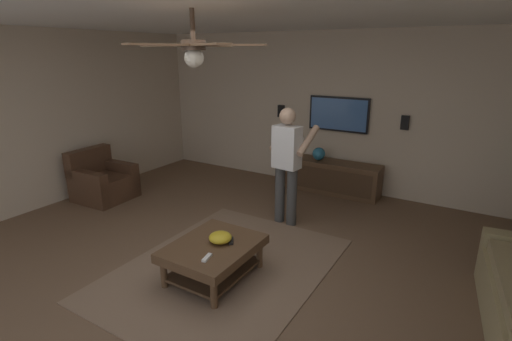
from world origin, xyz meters
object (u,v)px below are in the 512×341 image
at_px(wall_speaker_right, 281,111).
at_px(ceiling_fan, 195,48).
at_px(coffee_table, 213,253).
at_px(wall_speaker_left, 405,123).
at_px(remote_white, 207,258).
at_px(person_standing, 287,160).
at_px(remote_black, 231,241).
at_px(media_console, 330,177).
at_px(tv, 339,114).
at_px(vase_round, 319,154).
at_px(armchair, 103,182).
at_px(bowl, 220,237).

bearing_deg(wall_speaker_right, ceiling_fan, -162.99).
relative_size(coffee_table, wall_speaker_left, 4.55).
bearing_deg(remote_white, person_standing, -8.14).
height_order(person_standing, remote_black, person_standing).
height_order(person_standing, wall_speaker_left, person_standing).
height_order(person_standing, ceiling_fan, ceiling_fan).
xyz_separation_m(person_standing, wall_speaker_left, (1.77, -1.16, 0.35)).
xyz_separation_m(media_console, ceiling_fan, (-3.49, -0.04, 2.09)).
bearing_deg(person_standing, tv, 4.15).
height_order(media_console, remote_white, media_console).
xyz_separation_m(remote_black, wall_speaker_left, (3.28, -1.05, 0.87)).
bearing_deg(remote_white, wall_speaker_left, -27.24).
bearing_deg(wall_speaker_right, vase_round, -107.39).
bearing_deg(armchair, vase_round, 34.85).
bearing_deg(wall_speaker_right, tv, -90.68).
xyz_separation_m(bowl, wall_speaker_left, (3.35, -1.14, 0.82)).
bearing_deg(wall_speaker_left, tv, 90.70).
xyz_separation_m(person_standing, remote_black, (-1.51, -0.11, -0.52)).
bearing_deg(media_console, ceiling_fan, 0.64).
bearing_deg(remote_white, coffee_table, 14.66).
relative_size(wall_speaker_left, wall_speaker_right, 1.00).
bearing_deg(person_standing, media_console, 3.73).
distance_m(bowl, remote_white, 0.36).
bearing_deg(remote_black, media_console, -31.98).
relative_size(armchair, coffee_table, 0.85).
bearing_deg(ceiling_fan, coffee_table, 23.83).
bearing_deg(vase_round, bowl, -177.18).
xyz_separation_m(armchair, coffee_table, (-0.92, -2.99, 0.02)).
height_order(bowl, remote_white, bowl).
xyz_separation_m(bowl, wall_speaker_right, (3.35, 1.04, 0.84)).
distance_m(tv, remote_white, 3.79).
relative_size(armchair, vase_round, 3.85).
xyz_separation_m(remote_white, vase_round, (3.41, 0.24, 0.25)).
bearing_deg(tv, wall_speaker_left, 90.70).
xyz_separation_m(media_console, remote_black, (-3.03, -0.03, 0.14)).
distance_m(wall_speaker_right, ceiling_fan, 4.06).
xyz_separation_m(person_standing, vase_round, (1.49, 0.13, -0.27)).
bearing_deg(remote_black, remote_white, 146.80).
relative_size(person_standing, ceiling_fan, 1.36).
bearing_deg(bowl, person_standing, 0.62).
bearing_deg(wall_speaker_right, media_console, -102.92).
bearing_deg(tv, ceiling_fan, 0.60).
distance_m(armchair, wall_speaker_left, 4.97).
height_order(remote_black, ceiling_fan, ceiling_fan).
distance_m(bowl, wall_speaker_left, 3.63).
xyz_separation_m(person_standing, ceiling_fan, (-1.98, -0.12, 1.43)).
height_order(wall_speaker_left, ceiling_fan, ceiling_fan).
relative_size(armchair, wall_speaker_right, 3.85).
distance_m(media_console, remote_black, 3.03).
bearing_deg(wall_speaker_left, media_console, 103.23).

